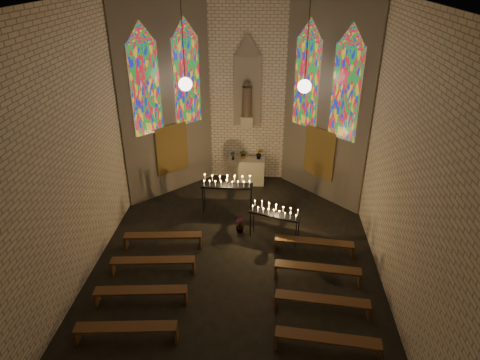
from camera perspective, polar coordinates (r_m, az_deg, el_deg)
name	(u,v)px	position (r m, az deg, el deg)	size (l,w,h in m)	color
floor	(235,273)	(12.16, -0.72, -12.29)	(12.00, 12.00, 0.00)	black
room	(243,107)	(13.36, 0.38, 9.72)	(8.22, 12.43, 7.00)	beige
altar	(246,171)	(16.49, 0.81, 1.22)	(1.40, 0.60, 1.00)	beige
flower_vase_left	(233,156)	(16.15, -0.95, 3.26)	(0.18, 0.12, 0.34)	#4C723F
flower_vase_center	(243,154)	(16.30, 0.47, 3.49)	(0.30, 0.26, 0.34)	#4C723F
flower_vase_right	(259,154)	(16.22, 2.59, 3.52)	(0.24, 0.19, 0.44)	#4C723F
aisle_flower_pot	(240,225)	(13.65, -0.01, -6.08)	(0.27, 0.27, 0.48)	#4C723F
votive_stand_left	(227,183)	(14.31, -1.74, -0.44)	(1.74, 0.42, 1.27)	black
votive_stand_right	(275,212)	(12.97, 4.67, -4.28)	(1.59, 0.84, 1.14)	black
pew_left_0	(163,237)	(13.13, -10.25, -7.47)	(2.31, 0.54, 0.44)	#4E2E16
pew_right_0	(314,243)	(12.85, 9.82, -8.29)	(2.31, 0.54, 0.44)	#4E2E16
pew_left_1	(153,262)	(12.20, -11.55, -10.66)	(2.31, 0.54, 0.44)	#4E2E16
pew_right_1	(318,269)	(11.90, 10.31, -11.65)	(2.31, 0.54, 0.44)	#4E2E16
pew_left_2	(141,292)	(11.32, -13.09, -14.35)	(2.31, 0.54, 0.44)	#4E2E16
pew_right_2	(322,301)	(11.00, 10.89, -15.57)	(2.31, 0.54, 0.44)	#4E2E16
pew_left_3	(126,329)	(10.51, -14.95, -18.63)	(2.31, 0.54, 0.44)	#4E2E16
pew_right_3	(328,340)	(10.16, 11.60, -20.16)	(2.31, 0.54, 0.44)	#4E2E16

